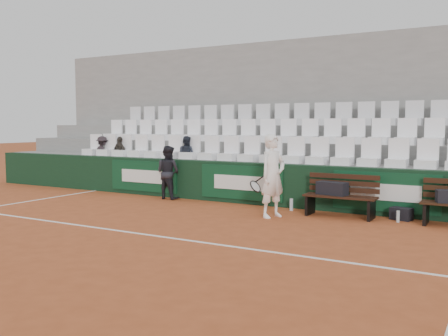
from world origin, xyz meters
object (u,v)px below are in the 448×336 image
(water_bottle_far, at_px, (398,216))
(spectator_c, at_px, (186,139))
(sports_bag_left, at_px, (332,188))
(ball_kid, at_px, (168,172))
(water_bottle_near, at_px, (291,205))
(sports_bag_ground, at_px, (401,214))
(spectator_b, at_px, (120,139))
(spectator_a, at_px, (102,138))
(bench_left, at_px, (340,206))
(tennis_player, at_px, (273,176))

(water_bottle_far, height_order, spectator_c, spectator_c)
(sports_bag_left, bearing_deg, ball_kid, 176.65)
(sports_bag_left, relative_size, water_bottle_near, 2.31)
(ball_kid, xyz_separation_m, spectator_c, (-0.02, 0.86, 0.84))
(sports_bag_ground, xyz_separation_m, spectator_b, (-8.19, 0.86, 1.38))
(sports_bag_ground, height_order, water_bottle_near, water_bottle_near)
(water_bottle_near, bearing_deg, spectator_b, 170.76)
(spectator_a, bearing_deg, spectator_c, -166.23)
(bench_left, distance_m, water_bottle_far, 1.17)
(spectator_c, bearing_deg, spectator_a, -2.53)
(sports_bag_left, distance_m, spectator_c, 4.69)
(water_bottle_far, height_order, tennis_player, tennis_player)
(sports_bag_ground, xyz_separation_m, spectator_a, (-8.89, 0.86, 1.39))
(water_bottle_far, xyz_separation_m, spectator_b, (-8.17, 1.14, 1.39))
(sports_bag_ground, bearing_deg, water_bottle_far, -92.53)
(tennis_player, bearing_deg, spectator_c, 151.27)
(water_bottle_near, relative_size, ball_kid, 0.20)
(tennis_player, xyz_separation_m, spectator_b, (-5.80, 1.88, 0.65))
(tennis_player, height_order, ball_kid, tennis_player)
(sports_bag_left, height_order, sports_bag_ground, sports_bag_left)
(water_bottle_near, distance_m, spectator_c, 3.86)
(tennis_player, xyz_separation_m, ball_kid, (-3.42, 1.02, -0.17))
(water_bottle_near, height_order, ball_kid, ball_kid)
(tennis_player, xyz_separation_m, spectator_a, (-6.51, 1.88, 0.65))
(tennis_player, bearing_deg, water_bottle_far, 17.38)
(bench_left, relative_size, ball_kid, 1.09)
(ball_kid, height_order, spectator_b, spectator_b)
(tennis_player, relative_size, spectator_a, 1.69)
(sports_bag_ground, distance_m, spectator_b, 8.35)
(sports_bag_left, distance_m, water_bottle_near, 1.09)
(sports_bag_left, height_order, tennis_player, tennis_player)
(sports_bag_left, distance_m, water_bottle_far, 1.43)
(sports_bag_ground, xyz_separation_m, water_bottle_near, (-2.34, -0.09, 0.01))
(water_bottle_far, bearing_deg, spectator_a, 172.69)
(sports_bag_left, xyz_separation_m, spectator_b, (-6.83, 1.12, 0.92))
(ball_kid, bearing_deg, tennis_player, 166.31)
(spectator_c, bearing_deg, spectator_b, -2.53)
(ball_kid, relative_size, spectator_a, 1.35)
(bench_left, xyz_separation_m, ball_kid, (-4.62, 0.29, 0.46))
(ball_kid, distance_m, spectator_a, 3.31)
(sports_bag_ground, bearing_deg, spectator_a, 174.50)
(sports_bag_ground, bearing_deg, spectator_b, 174.03)
(bench_left, bearing_deg, sports_bag_left, 170.13)
(tennis_player, distance_m, spectator_b, 6.13)
(spectator_b, bearing_deg, tennis_player, 172.75)
(bench_left, height_order, spectator_c, spectator_c)
(tennis_player, height_order, spectator_a, spectator_a)
(spectator_b, bearing_deg, bench_left, -178.65)
(water_bottle_near, xyz_separation_m, tennis_player, (-0.04, -0.93, 0.72))
(sports_bag_ground, relative_size, spectator_c, 0.39)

